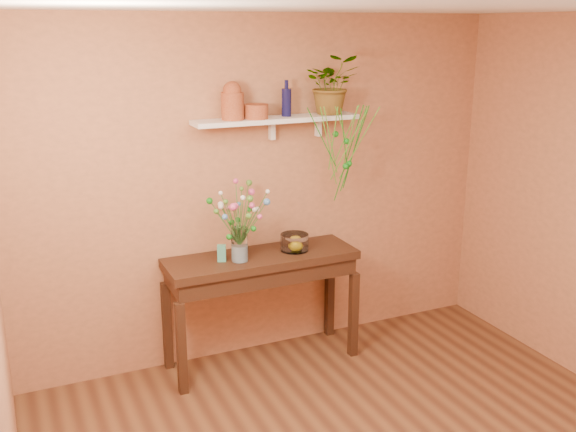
{
  "coord_description": "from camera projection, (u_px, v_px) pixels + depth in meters",
  "views": [
    {
      "loc": [
        -1.92,
        -2.72,
        2.61
      ],
      "look_at": [
        0.0,
        1.55,
        1.25
      ],
      "focal_mm": 41.27,
      "sensor_mm": 36.0,
      "label": 1
    }
  ],
  "objects": [
    {
      "name": "spider_plant",
      "position": [
        332.0,
        84.0,
        5.1
      ],
      "size": [
        0.51,
        0.48,
        0.46
      ],
      "primitive_type": "imported",
      "rotation": [
        0.0,
        0.0,
        -0.36
      ],
      "color": "#177216",
      "rests_on": "wall_shelf"
    },
    {
      "name": "glass_bowl",
      "position": [
        294.0,
        243.0,
        5.18
      ],
      "size": [
        0.22,
        0.22,
        0.13
      ],
      "color": "white",
      "rests_on": "sideboard"
    },
    {
      "name": "wall_shelf",
      "position": [
        278.0,
        120.0,
        5.0
      ],
      "size": [
        1.3,
        0.24,
        0.19
      ],
      "color": "white",
      "rests_on": "room"
    },
    {
      "name": "terracotta_pot",
      "position": [
        256.0,
        112.0,
        4.88
      ],
      "size": [
        0.22,
        0.22,
        0.11
      ],
      "primitive_type": "cylinder",
      "rotation": [
        0.0,
        0.0,
        0.29
      ],
      "color": "#9B512F",
      "rests_on": "wall_shelf"
    },
    {
      "name": "sideboard",
      "position": [
        261.0,
        271.0,
        5.12
      ],
      "size": [
        1.49,
        0.48,
        0.9
      ],
      "color": "#3B2012",
      "rests_on": "ground"
    },
    {
      "name": "bouquet",
      "position": [
        240.0,
        209.0,
        4.85
      ],
      "size": [
        0.45,
        0.4,
        0.48
      ],
      "color": "#386B28",
      "rests_on": "glass_vase"
    },
    {
      "name": "blue_bottle",
      "position": [
        286.0,
        102.0,
        5.0
      ],
      "size": [
        0.1,
        0.1,
        0.27
      ],
      "color": "#0F0F39",
      "rests_on": "wall_shelf"
    },
    {
      "name": "plant_fronds",
      "position": [
        344.0,
        147.0,
        5.11
      ],
      "size": [
        0.53,
        0.32,
        0.77
      ],
      "color": "#177216",
      "rests_on": "wall_shelf"
    },
    {
      "name": "carton",
      "position": [
        222.0,
        253.0,
        4.94
      ],
      "size": [
        0.08,
        0.07,
        0.13
      ],
      "primitive_type": "cube",
      "rotation": [
        0.0,
        0.0,
        -0.39
      ],
      "color": "teal",
      "rests_on": "sideboard"
    },
    {
      "name": "glass_vase",
      "position": [
        240.0,
        247.0,
        4.93
      ],
      "size": [
        0.12,
        0.12,
        0.26
      ],
      "color": "white",
      "rests_on": "sideboard"
    },
    {
      "name": "lemon",
      "position": [
        295.0,
        245.0,
        5.17
      ],
      "size": [
        0.08,
        0.08,
        0.08
      ],
      "primitive_type": "sphere",
      "color": "yellow",
      "rests_on": "glass_bowl"
    },
    {
      "name": "room",
      "position": [
        408.0,
        272.0,
        3.49
      ],
      "size": [
        4.04,
        4.04,
        2.7
      ],
      "color": "brown",
      "rests_on": "ground"
    },
    {
      "name": "terracotta_jug",
      "position": [
        232.0,
        101.0,
        4.81
      ],
      "size": [
        0.19,
        0.19,
        0.28
      ],
      "color": "#9B512F",
      "rests_on": "wall_shelf"
    }
  ]
}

